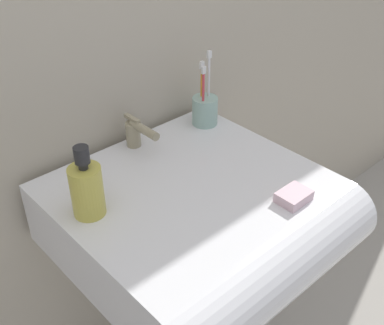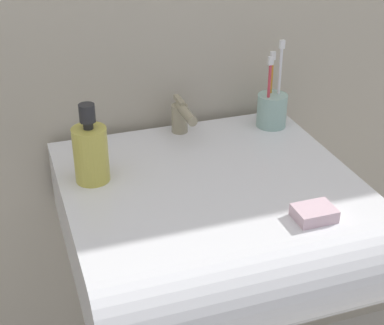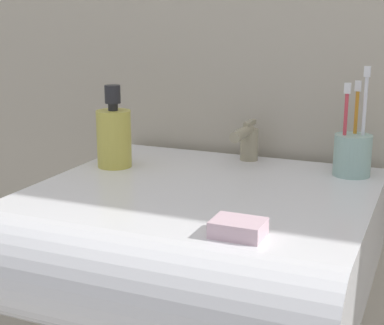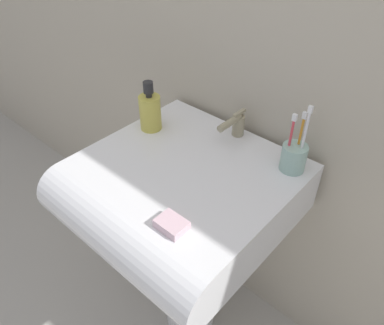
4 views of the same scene
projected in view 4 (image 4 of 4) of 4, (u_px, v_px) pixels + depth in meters
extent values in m
plane|color=#ADA89E|center=(190.00, 317.00, 1.62)|extent=(6.00, 6.00, 0.00)
cube|color=#B7AD99|center=(261.00, 17.00, 1.06)|extent=(5.00, 0.05, 2.40)
cylinder|color=white|center=(190.00, 269.00, 1.41)|extent=(0.20, 0.20, 0.68)
cube|color=white|center=(190.00, 186.00, 1.15)|extent=(0.60, 0.52, 0.17)
cylinder|color=white|center=(125.00, 234.00, 1.00)|extent=(0.60, 0.17, 0.17)
cylinder|color=tan|center=(238.00, 126.00, 1.20)|extent=(0.04, 0.04, 0.07)
cylinder|color=tan|center=(230.00, 123.00, 1.15)|extent=(0.02, 0.10, 0.02)
cube|color=tan|center=(239.00, 113.00, 1.17)|extent=(0.01, 0.06, 0.01)
cylinder|color=#99BFB2|center=(293.00, 158.00, 1.06)|extent=(0.07, 0.07, 0.08)
cylinder|color=#D83F4C|center=(290.00, 143.00, 1.03)|extent=(0.01, 0.01, 0.15)
cube|color=white|center=(295.00, 117.00, 0.98)|extent=(0.01, 0.01, 0.02)
cylinder|color=white|center=(303.00, 141.00, 1.01)|extent=(0.01, 0.01, 0.18)
cube|color=white|center=(311.00, 109.00, 0.95)|extent=(0.01, 0.01, 0.02)
cylinder|color=orange|center=(299.00, 141.00, 1.04)|extent=(0.01, 0.01, 0.15)
cube|color=white|center=(305.00, 115.00, 0.98)|extent=(0.01, 0.01, 0.02)
cylinder|color=gold|center=(150.00, 113.00, 1.22)|extent=(0.07, 0.07, 0.12)
cylinder|color=#262628|center=(149.00, 95.00, 1.18)|extent=(0.02, 0.02, 0.01)
cylinder|color=#262628|center=(148.00, 87.00, 1.16)|extent=(0.03, 0.03, 0.04)
cube|color=silver|center=(172.00, 225.00, 0.90)|extent=(0.07, 0.06, 0.02)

